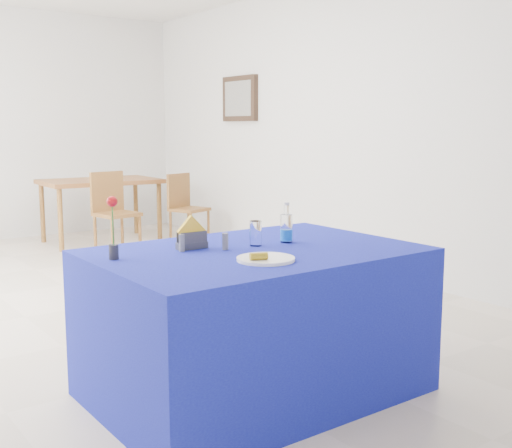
{
  "coord_description": "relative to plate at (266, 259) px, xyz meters",
  "views": [
    {
      "loc": [
        -1.86,
        -4.64,
        1.37
      ],
      "look_at": [
        -0.1,
        -2.23,
        0.92
      ],
      "focal_mm": 45.0,
      "sensor_mm": 36.0,
      "label": 1
    }
  ],
  "objects": [
    {
      "name": "rose_vase",
      "position": [
        -0.56,
        0.44,
        0.14
      ],
      "size": [
        0.05,
        0.05,
        0.3
      ],
      "color": "#242429",
      "rests_on": "blue_table"
    },
    {
      "name": "picture_art",
      "position": [
        2.56,
        3.92,
        0.93
      ],
      "size": [
        0.02,
        0.52,
        0.4
      ],
      "primitive_type": "cube",
      "color": "#998C66",
      "rests_on": "room_shell"
    },
    {
      "name": "napkin_holder",
      "position": [
        -0.13,
        0.45,
        0.04
      ],
      "size": [
        0.16,
        0.07,
        0.17
      ],
      "color": "#343539",
      "rests_on": "blue_table"
    },
    {
      "name": "plate",
      "position": [
        0.0,
        0.0,
        0.0
      ],
      "size": [
        0.27,
        0.27,
        0.01
      ],
      "primitive_type": "cylinder",
      "color": "white",
      "rests_on": "blue_table"
    },
    {
      "name": "water_bottle",
      "position": [
        0.38,
        0.32,
        0.06
      ],
      "size": [
        0.07,
        0.07,
        0.21
      ],
      "color": "white",
      "rests_on": "blue_table"
    },
    {
      "name": "oak_table",
      "position": [
        1.26,
        4.95,
        -0.09
      ],
      "size": [
        1.36,
        0.9,
        0.76
      ],
      "color": "#915D2A",
      "rests_on": "floor"
    },
    {
      "name": "room_shell",
      "position": [
        0.11,
        2.32,
        0.98
      ],
      "size": [
        7.0,
        7.0,
        7.0
      ],
      "color": "silver",
      "rests_on": "ground"
    },
    {
      "name": "chair_bg_left",
      "position": [
        1.07,
        4.17,
        -0.25
      ],
      "size": [
        0.46,
        0.46,
        0.89
      ],
      "rotation": [
        0.0,
        0.0,
        0.16
      ],
      "color": "brown",
      "rests_on": "floor"
    },
    {
      "name": "picture_frame",
      "position": [
        2.58,
        3.92,
        0.93
      ],
      "size": [
        0.06,
        0.64,
        0.52
      ],
      "primitive_type": "cube",
      "color": "black",
      "rests_on": "room_shell"
    },
    {
      "name": "drinking_glass",
      "position": [
        0.19,
        0.33,
        0.06
      ],
      "size": [
        0.06,
        0.06,
        0.13
      ],
      "primitive_type": "cylinder",
      "color": "white",
      "rests_on": "blue_table"
    },
    {
      "name": "salt_shaker",
      "position": [
        -0.2,
        0.42,
        0.04
      ],
      "size": [
        0.03,
        0.03,
        0.08
      ],
      "primitive_type": "cylinder",
      "color": "slate",
      "rests_on": "blue_table"
    },
    {
      "name": "floor",
      "position": [
        0.11,
        2.32,
        -0.77
      ],
      "size": [
        7.0,
        7.0,
        0.0
      ],
      "primitive_type": "plane",
      "color": "beige",
      "rests_on": "ground"
    },
    {
      "name": "blue_table",
      "position": [
        0.13,
        0.25,
        -0.39
      ],
      "size": [
        1.6,
        1.1,
        0.76
      ],
      "color": "#0F128E",
      "rests_on": "floor"
    },
    {
      "name": "pepper_shaker",
      "position": [
        -0.0,
        0.33,
        0.04
      ],
      "size": [
        0.03,
        0.03,
        0.08
      ],
      "primitive_type": "cylinder",
      "color": "slate",
      "rests_on": "blue_table"
    },
    {
      "name": "banana_pieces",
      "position": [
        -0.06,
        -0.03,
        0.02
      ],
      "size": [
        0.09,
        0.06,
        0.03
      ],
      "color": "yellow",
      "rests_on": "plate"
    },
    {
      "name": "chair_bg_right",
      "position": [
        2.02,
        4.28,
        -0.29
      ],
      "size": [
        0.47,
        0.47,
        0.83
      ],
      "rotation": [
        0.0,
        0.0,
        0.32
      ],
      "color": "brown",
      "rests_on": "floor"
    }
  ]
}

